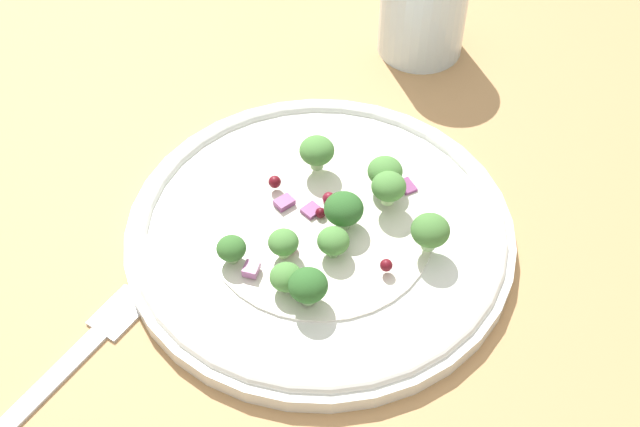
# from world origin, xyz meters

# --- Properties ---
(ground_plane) EXTENTS (1.80, 1.80, 0.02)m
(ground_plane) POSITION_xyz_m (0.00, 0.00, -0.01)
(ground_plane) COLOR tan
(plate) EXTENTS (0.26, 0.26, 0.02)m
(plate) POSITION_xyz_m (0.02, -0.01, 0.01)
(plate) COLOR white
(plate) RESTS_ON ground_plane
(dressing_pool) EXTENTS (0.15, 0.15, 0.00)m
(dressing_pool) POSITION_xyz_m (0.02, -0.01, 0.01)
(dressing_pool) COLOR white
(dressing_pool) RESTS_ON plate
(broccoli_floret_0) EXTENTS (0.02, 0.02, 0.02)m
(broccoli_floret_0) POSITION_xyz_m (0.02, 0.05, 0.03)
(broccoli_floret_0) COLOR #9EC684
(broccoli_floret_0) RESTS_ON plate
(broccoli_floret_1) EXTENTS (0.02, 0.02, 0.02)m
(broccoli_floret_1) POSITION_xyz_m (-0.01, 0.03, 0.03)
(broccoli_floret_1) COLOR #8EB77A
(broccoli_floret_1) RESTS_ON plate
(broccoli_floret_2) EXTENTS (0.02, 0.02, 0.02)m
(broccoli_floret_2) POSITION_xyz_m (0.04, -0.07, 0.03)
(broccoli_floret_2) COLOR #9EC684
(broccoli_floret_2) RESTS_ON plate
(broccoli_floret_3) EXTENTS (0.03, 0.03, 0.03)m
(broccoli_floret_3) POSITION_xyz_m (0.02, -0.03, 0.03)
(broccoli_floret_3) COLOR #8EB77A
(broccoli_floret_3) RESTS_ON plate
(broccoli_floret_4) EXTENTS (0.02, 0.02, 0.02)m
(broccoli_floret_4) POSITION_xyz_m (0.07, -0.03, 0.03)
(broccoli_floret_4) COLOR #9EC684
(broccoli_floret_4) RESTS_ON plate
(broccoli_floret_5) EXTENTS (0.02, 0.02, 0.02)m
(broccoli_floret_5) POSITION_xyz_m (0.02, -0.06, 0.03)
(broccoli_floret_5) COLOR #ADD18E
(broccoli_floret_5) RESTS_ON plate
(broccoli_floret_6) EXTENTS (0.02, 0.02, 0.02)m
(broccoli_floret_6) POSITION_xyz_m (-0.03, 0.02, 0.03)
(broccoli_floret_6) COLOR #8EB77A
(broccoli_floret_6) RESTS_ON plate
(broccoli_floret_7) EXTENTS (0.03, 0.03, 0.03)m
(broccoli_floret_7) POSITION_xyz_m (-0.02, -0.07, 0.03)
(broccoli_floret_7) COLOR #9EC684
(broccoli_floret_7) RESTS_ON plate
(broccoli_floret_8) EXTENTS (0.02, 0.02, 0.02)m
(broccoli_floret_8) POSITION_xyz_m (-0.00, -0.01, 0.03)
(broccoli_floret_8) COLOR #8EB77A
(broccoli_floret_8) RESTS_ON plate
(broccoli_floret_9) EXTENTS (0.02, 0.02, 0.02)m
(broccoli_floret_9) POSITION_xyz_m (0.01, 0.02, 0.03)
(broccoli_floret_9) COLOR #ADD18E
(broccoli_floret_9) RESTS_ON plate
(cranberry_0) EXTENTS (0.01, 0.01, 0.01)m
(cranberry_0) POSITION_xyz_m (-0.03, -0.04, 0.02)
(cranberry_0) COLOR maroon
(cranberry_0) RESTS_ON plate
(cranberry_1) EXTENTS (0.01, 0.01, 0.01)m
(cranberry_1) POSITION_xyz_m (0.07, 0.00, 0.02)
(cranberry_1) COLOR maroon
(cranberry_1) RESTS_ON plate
(cranberry_2) EXTENTS (0.01, 0.01, 0.01)m
(cranberry_2) POSITION_xyz_m (0.02, 0.01, 0.02)
(cranberry_2) COLOR maroon
(cranberry_2) RESTS_ON plate
(cranberry_3) EXTENTS (0.01, 0.01, 0.01)m
(cranberry_3) POSITION_xyz_m (0.04, -0.03, 0.02)
(cranberry_3) COLOR maroon
(cranberry_3) RESTS_ON plate
(cranberry_4) EXTENTS (0.01, 0.01, 0.01)m
(cranberry_4) POSITION_xyz_m (0.03, -0.02, 0.02)
(cranberry_4) COLOR #4C0A14
(cranberry_4) RESTS_ON plate
(onion_bit_0) EXTENTS (0.01, 0.01, 0.00)m
(onion_bit_0) POSITION_xyz_m (0.04, -0.01, 0.01)
(onion_bit_0) COLOR #843D75
(onion_bit_0) RESTS_ON plate
(onion_bit_1) EXTENTS (0.01, 0.01, 0.00)m
(onion_bit_1) POSITION_xyz_m (0.05, -0.00, 0.02)
(onion_bit_1) COLOR #843D75
(onion_bit_1) RESTS_ON plate
(onion_bit_2) EXTENTS (0.01, 0.01, 0.00)m
(onion_bit_2) POSITION_xyz_m (0.03, -0.08, 0.01)
(onion_bit_2) COLOR #843D75
(onion_bit_2) RESTS_ON plate
(onion_bit_3) EXTENTS (0.01, 0.01, 0.01)m
(onion_bit_3) POSITION_xyz_m (0.01, 0.04, 0.02)
(onion_bit_3) COLOR #A35B93
(onion_bit_3) RESTS_ON plate
(fork) EXTENTS (0.11, 0.17, 0.01)m
(fork) POSITION_xyz_m (-0.01, 0.18, 0.00)
(fork) COLOR silver
(fork) RESTS_ON ground_plane
(water_glass) EXTENTS (0.07, 0.07, 0.09)m
(water_glass) POSITION_xyz_m (0.18, -0.18, 0.04)
(water_glass) COLOR silver
(water_glass) RESTS_ON ground_plane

